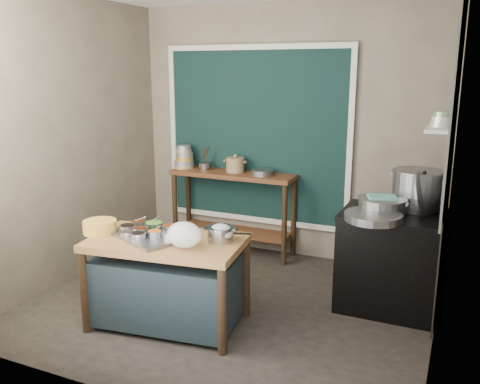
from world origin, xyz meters
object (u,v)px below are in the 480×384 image
at_px(condiment_tray, 150,235).
at_px(ceramic_crock, 235,166).
at_px(utensil_cup, 205,166).
at_px(steamer, 382,206).
at_px(prep_table, 168,282).
at_px(stock_pot, 417,190).
at_px(yellow_basin, 100,227).
at_px(stove_block, 393,262).
at_px(saucepan, 220,234).
at_px(back_counter, 233,212).

height_order(condiment_tray, ceramic_crock, ceramic_crock).
relative_size(utensil_cup, steamer, 0.32).
distance_m(prep_table, stock_pot, 2.31).
xyz_separation_m(condiment_tray, steamer, (1.69, 1.02, 0.19)).
relative_size(prep_table, steamer, 2.92).
xyz_separation_m(ceramic_crock, stock_pot, (2.01, -0.54, 0.03)).
height_order(yellow_basin, utensil_cup, utensil_cup).
relative_size(condiment_tray, ceramic_crock, 2.82).
relative_size(ceramic_crock, steamer, 0.52).
xyz_separation_m(ceramic_crock, steamer, (1.76, -0.82, -0.08)).
relative_size(stove_block, yellow_basin, 3.21).
bearing_deg(stove_block, stock_pot, 57.74).
height_order(condiment_tray, utensil_cup, utensil_cup).
bearing_deg(prep_table, steamer, 26.08).
bearing_deg(prep_table, saucepan, 9.98).
xyz_separation_m(condiment_tray, stock_pot, (1.95, 1.30, 0.29)).
bearing_deg(condiment_tray, back_counter, 92.76).
relative_size(stove_block, ceramic_crock, 4.07).
height_order(saucepan, steamer, steamer).
distance_m(ceramic_crock, steamer, 1.95).
height_order(saucepan, stock_pot, stock_pot).
bearing_deg(condiment_tray, stove_block, 31.00).
xyz_separation_m(saucepan, utensil_cup, (-1.03, 1.68, 0.18)).
height_order(prep_table, stock_pot, stock_pot).
bearing_deg(steamer, saucepan, -141.55).
distance_m(back_counter, ceramic_crock, 0.55).
bearing_deg(yellow_basin, ceramic_crock, 79.05).
distance_m(back_counter, saucepan, 1.84).
xyz_separation_m(back_counter, saucepan, (0.67, -1.68, 0.34)).
relative_size(saucepan, steamer, 0.52).
distance_m(ceramic_crock, stock_pot, 2.09).
relative_size(back_counter, yellow_basin, 5.18).
bearing_deg(stock_pot, condiment_tray, -146.25).
bearing_deg(back_counter, stove_block, -21.02).
bearing_deg(utensil_cup, yellow_basin, -89.75).
distance_m(back_counter, yellow_basin, 1.96).
height_order(saucepan, utensil_cup, utensil_cup).
height_order(prep_table, stove_block, stove_block).
distance_m(prep_table, steamer, 1.93).
xyz_separation_m(utensil_cup, steamer, (2.14, -0.80, -0.04)).
height_order(back_counter, condiment_tray, back_counter).
distance_m(prep_table, condiment_tray, 0.42).
relative_size(condiment_tray, yellow_basin, 2.23).
bearing_deg(yellow_basin, stove_block, 27.49).
relative_size(yellow_basin, ceramic_crock, 1.27).
distance_m(stove_block, utensil_cup, 2.44).
relative_size(stock_pot, steamer, 1.05).
xyz_separation_m(saucepan, steamer, (1.11, 0.88, 0.14)).
xyz_separation_m(stove_block, steamer, (-0.12, -0.07, 0.52)).
bearing_deg(stock_pot, saucepan, -139.59).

